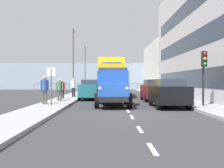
{
  "coord_description": "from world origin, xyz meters",
  "views": [
    {
      "loc": [
        1.03,
        12.77,
        1.6
      ],
      "look_at": [
        0.77,
        -7.03,
        1.37
      ],
      "focal_mm": 40.55,
      "sensor_mm": 36.0,
      "label": 1
    }
  ],
  "objects": [
    {
      "name": "car_black_kerbside_near",
      "position": [
        -2.57,
        -2.39,
        0.89
      ],
      "size": [
        1.91,
        3.85,
        1.72
      ],
      "color": "black",
      "rests_on": "ground_plane"
    },
    {
      "name": "truck_vintage_blue",
      "position": [
        0.77,
        -3.28,
        1.18
      ],
      "size": [
        2.17,
        5.64,
        2.43
      ],
      "color": "black",
      "rests_on": "ground_plane"
    },
    {
      "name": "ground_plane",
      "position": [
        0.0,
        -10.36,
        0.0
      ],
      "size": [
        80.0,
        80.0,
        0.0
      ],
      "primitive_type": "plane",
      "color": "#2D2D30"
    },
    {
      "name": "lamp_post_promenade",
      "position": [
        4.64,
        -13.09,
        4.2
      ],
      "size": [
        0.32,
        1.14,
        6.84
      ],
      "color": "#59595B",
      "rests_on": "sidewalk_right"
    },
    {
      "name": "traffic_light_near",
      "position": [
        -4.58,
        -2.04,
        2.47
      ],
      "size": [
        0.28,
        0.41,
        3.2
      ],
      "color": "black",
      "rests_on": "sidewalk_left"
    },
    {
      "name": "sidewalk_right",
      "position": [
        4.59,
        -10.36,
        0.07
      ],
      "size": [
        2.14,
        43.79,
        0.15
      ],
      "primitive_type": "cube",
      "color": "gray",
      "rests_on": "ground_plane"
    },
    {
      "name": "car_teal_oppositeside_0",
      "position": [
        2.57,
        -9.14,
        0.9
      ],
      "size": [
        1.9,
        4.3,
        1.72
      ],
      "color": "#1E6670",
      "rests_on": "ground_plane"
    },
    {
      "name": "pedestrian_in_dark_coat",
      "position": [
        4.23,
        -10.22,
        1.16
      ],
      "size": [
        0.53,
        0.34,
        1.71
      ],
      "color": "black",
      "rests_on": "sidewalk_right"
    },
    {
      "name": "seawall_railing",
      "position": [
        -0.0,
        -31.65,
        0.92
      ],
      "size": [
        28.08,
        0.08,
        1.2
      ],
      "color": "#4C5156",
      "rests_on": "ground_plane"
    },
    {
      "name": "street_sign",
      "position": [
        4.42,
        -2.15,
        1.68
      ],
      "size": [
        0.5,
        0.07,
        2.25
      ],
      "color": "#4C4C4C",
      "rests_on": "sidewalk_right"
    },
    {
      "name": "road_centreline_markings",
      "position": [
        0.0,
        -10.03,
        0.0
      ],
      "size": [
        0.12,
        40.67,
        0.01
      ],
      "color": "silver",
      "rests_on": "ground_plane"
    },
    {
      "name": "pedestrian_near_railing",
      "position": [
        5.04,
        -3.1,
        1.21
      ],
      "size": [
        0.53,
        0.34,
        1.79
      ],
      "color": "#4C473D",
      "rests_on": "sidewalk_right"
    },
    {
      "name": "sea_horizon",
      "position": [
        0.0,
        -35.25,
        2.5
      ],
      "size": [
        80.0,
        0.8,
        5.0
      ],
      "primitive_type": "cube",
      "color": "#8C9EAD",
      "rests_on": "ground_plane"
    },
    {
      "name": "sidewalk_left",
      "position": [
        -4.59,
        -10.36,
        0.07
      ],
      "size": [
        2.14,
        43.79,
        0.15
      ],
      "primitive_type": "cube",
      "color": "gray",
      "rests_on": "ground_plane"
    },
    {
      "name": "pedestrian_couple_a",
      "position": [
        4.62,
        -5.68,
        1.11
      ],
      "size": [
        0.53,
        0.34,
        1.63
      ],
      "color": "#4C473D",
      "rests_on": "sidewalk_right"
    },
    {
      "name": "car_maroon_kerbside_1",
      "position": [
        -2.57,
        -7.4,
        0.89
      ],
      "size": [
        1.76,
        3.95,
        1.72
      ],
      "color": "maroon",
      "rests_on": "ground_plane"
    },
    {
      "name": "lorry_cargo_yellow",
      "position": [
        0.77,
        -12.9,
        2.08
      ],
      "size": [
        2.58,
        8.2,
        3.87
      ],
      "color": "gold",
      "rests_on": "ground_plane"
    },
    {
      "name": "building_far_block",
      "position": [
        -9.4,
        -28.71,
        3.82
      ],
      "size": [
        7.49,
        13.41,
        7.63
      ],
      "color": "beige",
      "rests_on": "ground_plane"
    },
    {
      "name": "pedestrian_by_lamp",
      "position": [
        4.92,
        -8.32,
        1.07
      ],
      "size": [
        0.53,
        0.34,
        1.57
      ],
      "color": "black",
      "rests_on": "sidewalk_right"
    },
    {
      "name": "lamp_post_far",
      "position": [
        4.52,
        -24.6,
        4.11
      ],
      "size": [
        0.32,
        1.14,
        6.67
      ],
      "color": "#59595B",
      "rests_on": "sidewalk_right"
    }
  ]
}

